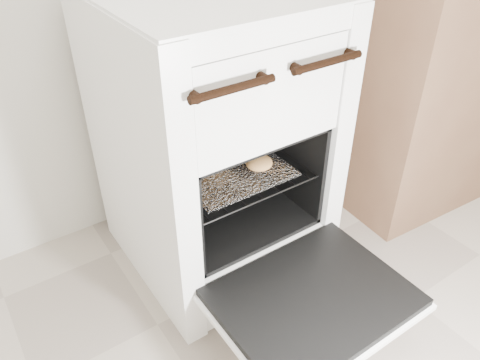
# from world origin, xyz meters

# --- Properties ---
(stove) EXTENTS (0.53, 0.59, 0.81)m
(stove) POSITION_xyz_m (-0.03, 1.20, 0.40)
(stove) COLOR white
(stove) RESTS_ON ground
(oven_door) EXTENTS (0.48, 0.37, 0.03)m
(oven_door) POSITION_xyz_m (-0.03, 0.76, 0.18)
(oven_door) COLOR black
(oven_door) RESTS_ON stove
(oven_rack) EXTENTS (0.39, 0.37, 0.01)m
(oven_rack) POSITION_xyz_m (-0.03, 1.15, 0.36)
(oven_rack) COLOR black
(oven_rack) RESTS_ON stove
(foil_sheet) EXTENTS (0.30, 0.27, 0.01)m
(foil_sheet) POSITION_xyz_m (-0.03, 1.13, 0.36)
(foil_sheet) COLOR white
(foil_sheet) RESTS_ON oven_rack
(baked_rolls) EXTENTS (0.27, 0.23, 0.04)m
(baked_rolls) POSITION_xyz_m (-0.05, 1.16, 0.38)
(baked_rolls) COLOR tan
(baked_rolls) RESTS_ON foil_sheet
(counter) EXTENTS (0.98, 0.69, 0.95)m
(counter) POSITION_xyz_m (0.95, 1.19, 0.47)
(counter) COLOR brown
(counter) RESTS_ON ground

